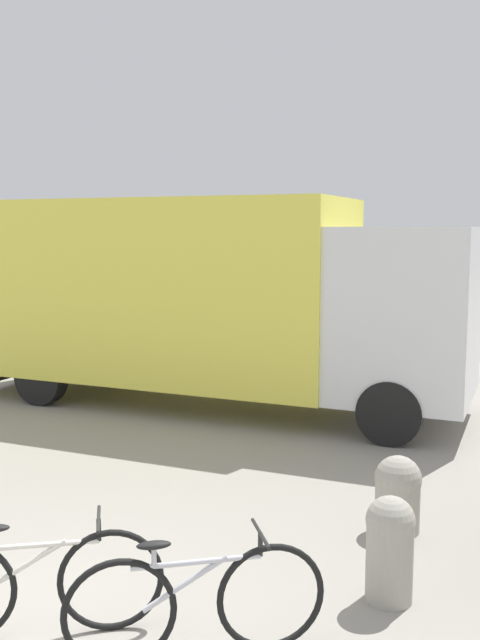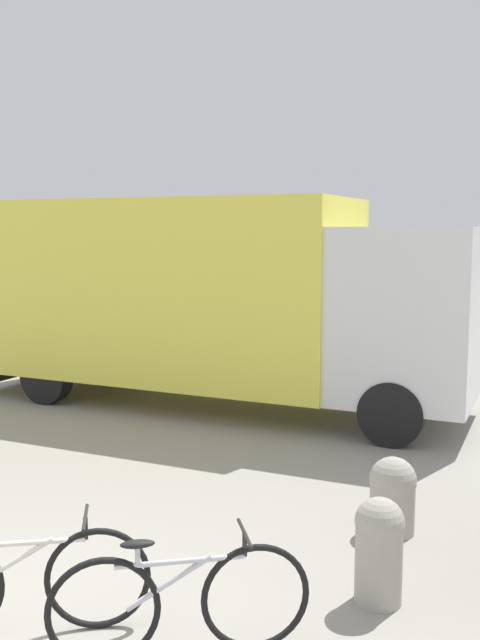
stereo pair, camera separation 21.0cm
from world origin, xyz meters
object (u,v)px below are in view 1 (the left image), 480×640
Objects in this scene: bicycle_middle at (37,583)px; bicycle_far at (196,602)px; bollard_near_bench at (390,545)px; bollard_far_bench at (398,492)px; delivery_truck at (207,294)px.

bicycle_middle and bicycle_far have the same top height.
bollard_near_bench is at bearing 15.37° from bicycle_far.
bollard_far_bench is at bearing 21.26° from bicycle_middle.
bicycle_far is 2.61m from bollard_far_bench.
bollard_far_bench is at bearing 86.78° from bollard_near_bench.
bicycle_far is 1.96× the size of bollard_near_bench.
delivery_truck is 5.37m from bollard_far_bench.
bicycle_far reaches higher than bollard_far_bench.
delivery_truck reaches higher than bollard_far_bench.
delivery_truck reaches higher than bollard_near_bench.
bollard_near_bench is 1.14× the size of bollard_far_bench.
bicycle_middle is (0.50, -6.56, -1.36)m from delivery_truck.
delivery_truck is at bearing 72.38° from bicycle_middle.
delivery_truck reaches higher than bicycle_far.
delivery_truck is at bearing 79.82° from bicycle_far.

